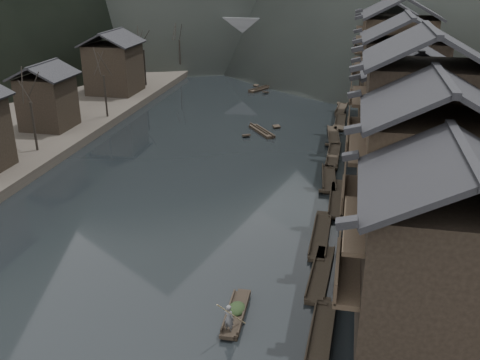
# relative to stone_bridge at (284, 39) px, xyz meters

# --- Properties ---
(water) EXTENTS (300.00, 300.00, 0.00)m
(water) POSITION_rel_stone_bridge_xyz_m (0.00, -72.00, -5.11)
(water) COLOR black
(water) RESTS_ON ground
(left_bank) EXTENTS (40.00, 200.00, 1.20)m
(left_bank) POSITION_rel_stone_bridge_xyz_m (-35.00, -32.00, -4.51)
(left_bank) COLOR #2D2823
(left_bank) RESTS_ON ground
(stilt_houses) EXTENTS (9.00, 67.60, 15.67)m
(stilt_houses) POSITION_rel_stone_bridge_xyz_m (17.28, -52.57, 3.61)
(stilt_houses) COLOR black
(stilt_houses) RESTS_ON ground
(left_houses) EXTENTS (8.10, 53.20, 8.73)m
(left_houses) POSITION_rel_stone_bridge_xyz_m (-20.50, -51.88, 0.55)
(left_houses) COLOR black
(left_houses) RESTS_ON left_bank
(bare_trees) EXTENTS (3.88, 72.29, 7.77)m
(bare_trees) POSITION_rel_stone_bridge_xyz_m (-17.00, -47.81, 1.62)
(bare_trees) COLOR black
(bare_trees) RESTS_ON left_bank
(moored_sampans) EXTENTS (2.73, 59.61, 0.47)m
(moored_sampans) POSITION_rel_stone_bridge_xyz_m (11.79, -51.32, -4.91)
(moored_sampans) COLOR black
(moored_sampans) RESTS_ON water
(midriver_boats) EXTENTS (9.12, 45.13, 0.44)m
(midriver_boats) POSITION_rel_stone_bridge_xyz_m (2.79, -20.19, -4.91)
(midriver_boats) COLOR black
(midriver_boats) RESTS_ON water
(stone_bridge) EXTENTS (40.00, 6.00, 9.00)m
(stone_bridge) POSITION_rel_stone_bridge_xyz_m (0.00, 0.00, 0.00)
(stone_bridge) COLOR #4C4C4F
(stone_bridge) RESTS_ON ground
(hero_sampan) EXTENTS (1.07, 4.57, 0.43)m
(hero_sampan) POSITION_rel_stone_bridge_xyz_m (7.39, -76.69, -4.91)
(hero_sampan) COLOR black
(hero_sampan) RESTS_ON water
(cargo_heap) EXTENTS (1.00, 1.31, 0.60)m
(cargo_heap) POSITION_rel_stone_bridge_xyz_m (7.40, -76.48, -4.38)
(cargo_heap) COLOR black
(cargo_heap) RESTS_ON hero_sampan
(boatman) EXTENTS (0.72, 0.61, 1.69)m
(boatman) POSITION_rel_stone_bridge_xyz_m (7.35, -78.28, -3.83)
(boatman) COLOR #515154
(boatman) RESTS_ON hero_sampan
(bamboo_pole) EXTENTS (1.10, 2.49, 2.89)m
(bamboo_pole) POSITION_rel_stone_bridge_xyz_m (7.55, -78.28, -1.54)
(bamboo_pole) COLOR #8C7A51
(bamboo_pole) RESTS_ON boatman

